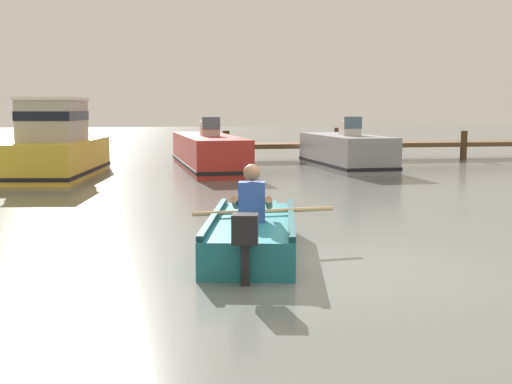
{
  "coord_description": "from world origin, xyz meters",
  "views": [
    {
      "loc": [
        -2.31,
        -7.54,
        1.91
      ],
      "look_at": [
        -0.41,
        2.99,
        0.55
      ],
      "focal_mm": 46.7,
      "sensor_mm": 36.0,
      "label": 1
    }
  ],
  "objects_px": {
    "rowboat_with_person": "(253,233)",
    "moored_boat_red": "(208,153)",
    "moored_boat_grey": "(346,153)",
    "moored_boat_yellow": "(57,148)"
  },
  "relations": [
    {
      "from": "moored_boat_yellow",
      "to": "moored_boat_red",
      "type": "distance_m",
      "value": 4.67
    },
    {
      "from": "rowboat_with_person",
      "to": "moored_boat_red",
      "type": "height_order",
      "value": "moored_boat_red"
    },
    {
      "from": "rowboat_with_person",
      "to": "moored_boat_grey",
      "type": "xyz_separation_m",
      "value": [
        4.96,
        11.43,
        0.26
      ]
    },
    {
      "from": "moored_boat_red",
      "to": "moored_boat_yellow",
      "type": "bearing_deg",
      "value": -158.4
    },
    {
      "from": "moored_boat_red",
      "to": "moored_boat_grey",
      "type": "distance_m",
      "value": 4.32
    },
    {
      "from": "rowboat_with_person",
      "to": "moored_boat_red",
      "type": "distance_m",
      "value": 12.08
    },
    {
      "from": "moored_boat_yellow",
      "to": "moored_boat_red",
      "type": "bearing_deg",
      "value": 21.6
    },
    {
      "from": "moored_boat_yellow",
      "to": "moored_boat_grey",
      "type": "height_order",
      "value": "moored_boat_yellow"
    },
    {
      "from": "moored_boat_red",
      "to": "moored_boat_grey",
      "type": "height_order",
      "value": "moored_boat_grey"
    },
    {
      "from": "rowboat_with_person",
      "to": "moored_boat_red",
      "type": "bearing_deg",
      "value": 86.73
    }
  ]
}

